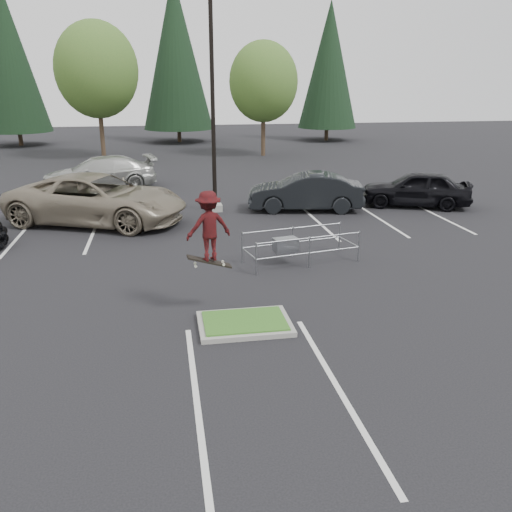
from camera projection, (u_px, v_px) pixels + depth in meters
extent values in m
plane|color=black|center=(245.00, 326.00, 12.97)|extent=(120.00, 120.00, 0.00)
cube|color=gray|center=(245.00, 324.00, 12.95)|extent=(2.20, 1.60, 0.12)
cube|color=#365C1D|center=(245.00, 321.00, 12.93)|extent=(1.95, 1.35, 0.05)
cube|color=silver|center=(93.00, 234.00, 20.67)|extent=(0.12, 5.20, 0.01)
cube|color=silver|center=(18.00, 237.00, 20.23)|extent=(0.12, 5.20, 0.01)
cube|color=silver|center=(320.00, 224.00, 22.13)|extent=(0.12, 5.20, 0.01)
cube|color=silver|center=(383.00, 221.00, 22.57)|extent=(0.12, 5.20, 0.01)
cube|color=silver|center=(443.00, 218.00, 23.00)|extent=(0.12, 5.20, 0.01)
cube|color=silver|center=(197.00, 401.00, 9.94)|extent=(0.12, 6.00, 0.01)
cube|color=silver|center=(338.00, 388.00, 10.38)|extent=(0.12, 6.00, 0.01)
cube|color=gray|center=(215.00, 208.00, 24.24)|extent=(0.60, 0.60, 0.30)
cylinder|color=black|center=(212.00, 95.00, 22.73)|extent=(0.18, 0.18, 10.00)
cylinder|color=#38281C|center=(102.00, 134.00, 40.01)|extent=(0.32, 0.32, 3.50)
ellipsoid|color=#356324|center=(97.00, 70.00, 38.61)|extent=(5.89, 5.89, 6.77)
sphere|color=#356324|center=(106.00, 81.00, 38.65)|extent=(3.68, 3.68, 3.68)
sphere|color=#356324|center=(91.00, 78.00, 39.07)|extent=(4.05, 4.05, 4.05)
cylinder|color=#38281C|center=(263.00, 135.00, 41.37)|extent=(0.32, 0.32, 3.04)
ellipsoid|color=#356324|center=(263.00, 82.00, 40.15)|extent=(5.12, 5.12, 5.89)
sphere|color=#356324|center=(272.00, 91.00, 40.17)|extent=(3.20, 3.20, 3.20)
sphere|color=#356324|center=(256.00, 88.00, 40.60)|extent=(3.52, 3.52, 3.52)
cylinder|color=#38281C|center=(21.00, 139.00, 47.97)|extent=(0.36, 0.36, 1.20)
cone|color=black|center=(10.00, 61.00, 45.94)|extent=(5.72, 5.72, 11.80)
cylinder|color=#38281C|center=(179.00, 135.00, 50.71)|extent=(0.36, 0.36, 1.20)
cone|color=black|center=(176.00, 53.00, 48.45)|extent=(6.38, 6.38, 13.30)
cylinder|color=#38281C|center=(326.00, 134.00, 52.04)|extent=(0.36, 0.36, 1.20)
cone|color=black|center=(329.00, 65.00, 50.09)|extent=(5.50, 5.50, 11.30)
cylinder|color=gray|center=(256.00, 259.00, 16.21)|extent=(0.05, 0.05, 1.02)
cylinder|color=gray|center=(242.00, 247.00, 17.31)|extent=(0.05, 0.05, 1.02)
cylinder|color=gray|center=(309.00, 252.00, 16.81)|extent=(0.05, 0.05, 1.02)
cylinder|color=gray|center=(293.00, 242.00, 17.91)|extent=(0.05, 0.05, 1.02)
cylinder|color=gray|center=(359.00, 246.00, 17.42)|extent=(0.05, 0.05, 1.02)
cylinder|color=gray|center=(340.00, 236.00, 18.52)|extent=(0.05, 0.05, 1.02)
cylinder|color=gray|center=(309.00, 253.00, 16.82)|extent=(3.48, 0.73, 0.04)
cylinder|color=gray|center=(310.00, 238.00, 16.67)|extent=(3.48, 0.73, 0.04)
cylinder|color=gray|center=(293.00, 242.00, 17.92)|extent=(3.48, 0.73, 0.04)
cylinder|color=gray|center=(293.00, 228.00, 17.77)|extent=(3.48, 0.73, 0.04)
cube|color=gray|center=(286.00, 245.00, 17.14)|extent=(0.83, 0.60, 0.42)
cube|color=black|center=(209.00, 261.00, 13.37)|extent=(1.11, 0.42, 0.38)
cylinder|color=beige|center=(196.00, 266.00, 13.23)|extent=(0.07, 0.04, 0.07)
cylinder|color=beige|center=(195.00, 263.00, 13.44)|extent=(0.07, 0.04, 0.07)
cylinder|color=beige|center=(224.00, 265.00, 13.34)|extent=(0.07, 0.04, 0.07)
cylinder|color=beige|center=(223.00, 262.00, 13.56)|extent=(0.07, 0.04, 0.07)
imported|color=maroon|center=(208.00, 226.00, 13.09)|extent=(1.23, 0.89, 1.72)
imported|color=gray|center=(95.00, 199.00, 21.98)|extent=(7.91, 5.83, 2.00)
imported|color=black|center=(305.00, 192.00, 24.16)|extent=(5.31, 2.65, 1.67)
imported|color=black|center=(417.00, 189.00, 24.92)|extent=(5.26, 3.63, 1.66)
imported|color=#ADAEA8|center=(100.00, 173.00, 28.75)|extent=(6.32, 3.63, 1.72)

